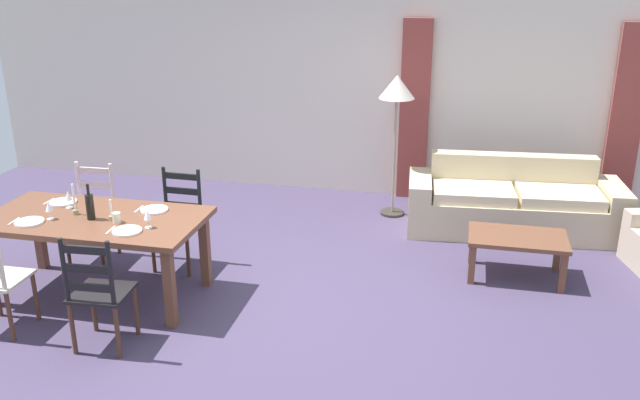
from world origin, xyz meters
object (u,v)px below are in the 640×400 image
(wine_glass_near_left, at_px, (49,207))
(coffee_cup_primary, at_px, (117,218))
(dining_chair_near_right, at_px, (98,292))
(dining_chair_far_right, at_px, (179,219))
(coffee_table, at_px, (517,242))
(wine_bottle, at_px, (90,206))
(wine_glass_near_right, at_px, (147,215))
(dining_table, at_px, (95,226))
(couch, at_px, (513,205))
(wine_glass_far_left, at_px, (68,196))
(standing_lamp, at_px, (397,96))
(dining_chair_far_left, at_px, (93,213))

(wine_glass_near_left, relative_size, coffee_cup_primary, 1.79)
(dining_chair_near_right, distance_m, dining_chair_far_right, 1.53)
(coffee_table, bearing_deg, dining_chair_near_right, -148.09)
(wine_bottle, relative_size, wine_glass_near_right, 1.96)
(dining_chair_near_right, xyz_separation_m, wine_bottle, (-0.45, 0.74, 0.39))
(dining_table, distance_m, dining_chair_far_right, 0.88)
(dining_table, xyz_separation_m, couch, (3.65, 2.40, -0.37))
(wine_bottle, xyz_separation_m, coffee_cup_primary, (0.26, -0.03, -0.07))
(coffee_table, bearing_deg, couch, 89.36)
(wine_glass_far_left, distance_m, couch, 4.60)
(dining_chair_near_right, height_order, coffee_cup_primary, dining_chair_near_right)
(wine_glass_near_left, bearing_deg, dining_chair_near_right, -39.65)
(dining_table, xyz_separation_m, coffee_table, (3.64, 1.18, -0.31))
(dining_table, relative_size, dining_chair_near_right, 1.98)
(dining_chair_far_right, relative_size, coffee_cup_primary, 10.67)
(wine_glass_far_left, bearing_deg, standing_lamp, 42.80)
(couch, relative_size, coffee_table, 2.60)
(dining_chair_far_left, bearing_deg, wine_glass_near_right, -39.07)
(wine_glass_far_left, distance_m, coffee_table, 4.12)
(dining_chair_far_left, relative_size, standing_lamp, 0.59)
(dining_table, relative_size, wine_glass_near_left, 11.80)
(wine_glass_near_left, relative_size, coffee_table, 0.18)
(wine_glass_near_right, xyz_separation_m, coffee_table, (3.06, 1.31, -0.51))
(wine_glass_near_right, relative_size, standing_lamp, 0.10)
(dining_chair_far_right, distance_m, wine_glass_far_left, 1.04)
(coffee_cup_primary, bearing_deg, dining_chair_near_right, -74.43)
(wine_glass_near_left, bearing_deg, wine_glass_near_right, 0.41)
(dining_chair_far_left, height_order, coffee_cup_primary, dining_chair_far_left)
(wine_glass_near_left, height_order, wine_glass_far_left, same)
(dining_chair_near_right, xyz_separation_m, coffee_table, (3.17, 1.97, -0.12))
(dining_chair_far_right, bearing_deg, dining_table, -121.03)
(dining_chair_far_left, height_order, wine_glass_near_right, dining_chair_far_left)
(dining_chair_far_right, bearing_deg, standing_lamp, 44.74)
(standing_lamp, bearing_deg, wine_glass_near_left, -134.09)
(couch, bearing_deg, dining_table, -146.70)
(dining_chair_far_left, distance_m, wine_glass_near_left, 0.95)
(wine_glass_near_right, distance_m, coffee_table, 3.36)
(wine_glass_near_right, relative_size, coffee_cup_primary, 1.79)
(coffee_table, distance_m, standing_lamp, 2.20)
(wine_bottle, height_order, wine_glass_near_right, wine_bottle)
(dining_chair_far_left, distance_m, coffee_cup_primary, 1.13)
(dining_chair_far_right, bearing_deg, dining_chair_near_right, -89.15)
(dining_table, bearing_deg, wine_glass_near_left, -157.62)
(coffee_cup_primary, relative_size, standing_lamp, 0.05)
(dining_table, height_order, dining_chair_near_right, dining_chair_near_right)
(wine_glass_near_right, bearing_deg, wine_glass_far_left, 162.89)
(wine_bottle, relative_size, coffee_cup_primary, 3.51)
(wine_glass_near_right, bearing_deg, dining_chair_near_right, -99.68)
(wine_glass_near_left, bearing_deg, couch, 32.49)
(dining_chair_far_right, height_order, wine_glass_near_left, dining_chair_far_right)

